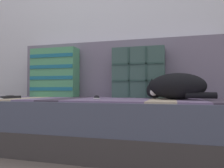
{
  "coord_description": "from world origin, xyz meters",
  "views": [
    {
      "loc": [
        0.47,
        -1.35,
        0.41
      ],
      "look_at": [
        0.07,
        0.07,
        0.45
      ],
      "focal_mm": 35.0,
      "sensor_mm": 36.0,
      "label": 1
    }
  ],
  "objects": [
    {
      "name": "game_remote_far",
      "position": [
        -0.05,
        0.11,
        0.36
      ],
      "size": [
        0.1,
        0.19,
        0.02
      ],
      "color": "black",
      "rests_on": "couch"
    },
    {
      "name": "game_remote_near",
      "position": [
        -0.64,
        -0.07,
        0.36
      ],
      "size": [
        0.07,
        0.2,
        0.02
      ],
      "color": "black",
      "rests_on": "couch"
    },
    {
      "name": "ground_plane",
      "position": [
        0.0,
        0.0,
        0.0
      ],
      "size": [
        14.0,
        14.0,
        0.0
      ],
      "primitive_type": "plane",
      "color": "#564C47"
    },
    {
      "name": "throw_pillow_striped",
      "position": [
        -0.52,
        0.33,
        0.56
      ],
      "size": [
        0.41,
        0.14,
        0.42
      ],
      "color": "#4C9366",
      "rests_on": "couch"
    },
    {
      "name": "throw_pillow_quilted",
      "position": [
        0.21,
        0.33,
        0.54
      ],
      "size": [
        0.4,
        0.14,
        0.39
      ],
      "color": "#38514C",
      "rests_on": "couch"
    },
    {
      "name": "sleeping_cat",
      "position": [
        0.48,
        0.1,
        0.43
      ],
      "size": [
        0.44,
        0.36,
        0.17
      ],
      "color": "black",
      "rests_on": "couch"
    },
    {
      "name": "couch",
      "position": [
        -0.0,
        0.14,
        0.17
      ],
      "size": [
        1.74,
        0.81,
        0.35
      ],
      "color": "#3D3838",
      "rests_on": "ground_plane"
    },
    {
      "name": "sofa_backrest",
      "position": [
        0.0,
        0.48,
        0.59
      ],
      "size": [
        1.71,
        0.14,
        0.47
      ],
      "color": "slate",
      "rests_on": "couch"
    }
  ]
}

